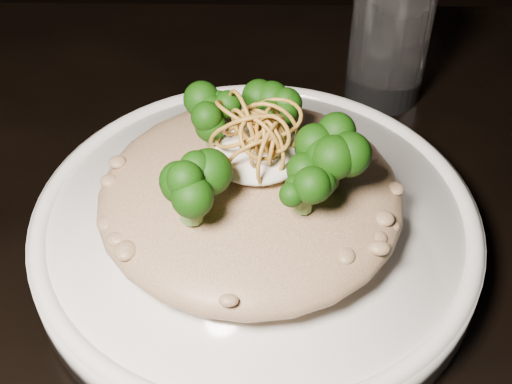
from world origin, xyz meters
TOP-DOWN VIEW (x-y plane):
  - table at (0.00, 0.00)m, footprint 1.10×0.80m
  - plate at (-0.01, 0.05)m, footprint 0.31×0.31m
  - risotto at (-0.01, 0.05)m, footprint 0.20×0.20m
  - broccoli at (-0.01, 0.05)m, footprint 0.15×0.15m
  - cheese at (-0.01, 0.06)m, footprint 0.06×0.06m
  - shallots at (-0.01, 0.05)m, footprint 0.07×0.07m
  - drinking_glass at (0.10, 0.24)m, footprint 0.09×0.09m

SIDE VIEW (x-z plane):
  - table at x=0.00m, z-range 0.29..1.04m
  - plate at x=-0.01m, z-range 0.75..0.78m
  - risotto at x=-0.01m, z-range 0.78..0.83m
  - drinking_glass at x=0.10m, z-range 0.75..0.87m
  - cheese at x=-0.01m, z-range 0.83..0.84m
  - broccoli at x=-0.01m, z-range 0.83..0.88m
  - shallots at x=-0.01m, z-range 0.84..0.89m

